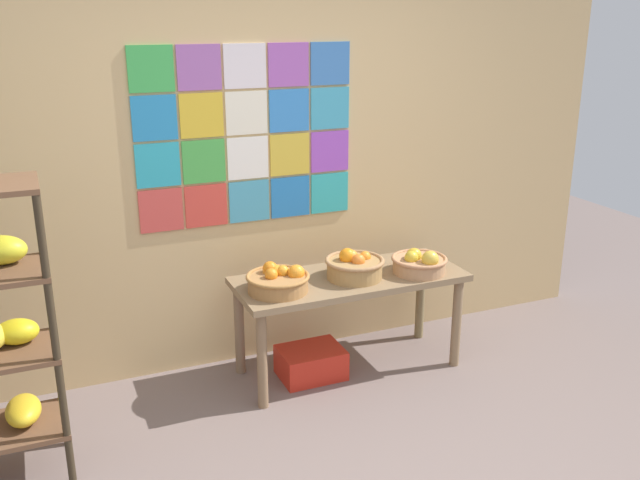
{
  "coord_description": "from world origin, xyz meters",
  "views": [
    {
      "loc": [
        -1.29,
        -2.17,
        2.16
      ],
      "look_at": [
        0.1,
        1.1,
        1.0
      ],
      "focal_mm": 39.27,
      "sensor_mm": 36.0,
      "label": 1
    }
  ],
  "objects": [
    {
      "name": "back_wall_with_art",
      "position": [
        -0.0,
        1.86,
        1.37
      ],
      "size": [
        4.93,
        0.07,
        2.74
      ],
      "color": "tan",
      "rests_on": "ground"
    },
    {
      "name": "display_table",
      "position": [
        0.43,
        1.42,
        0.54
      ],
      "size": [
        1.41,
        0.56,
        0.63
      ],
      "color": "#856B4B",
      "rests_on": "ground"
    },
    {
      "name": "fruit_basket_back_left",
      "position": [
        0.44,
        1.39,
        0.7
      ],
      "size": [
        0.36,
        0.36,
        0.18
      ],
      "color": "#A37C47",
      "rests_on": "display_table"
    },
    {
      "name": "fruit_basket_left",
      "position": [
        -0.05,
        1.37,
        0.69
      ],
      "size": [
        0.37,
        0.37,
        0.16
      ],
      "color": "#A57340",
      "rests_on": "display_table"
    },
    {
      "name": "fruit_basket_right",
      "position": [
        0.85,
        1.31,
        0.69
      ],
      "size": [
        0.34,
        0.34,
        0.16
      ],
      "color": "tan",
      "rests_on": "display_table"
    },
    {
      "name": "produce_crate_under_table",
      "position": [
        0.17,
        1.42,
        0.09
      ],
      "size": [
        0.39,
        0.29,
        0.18
      ],
      "primitive_type": "cube",
      "color": "red",
      "rests_on": "ground"
    }
  ]
}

